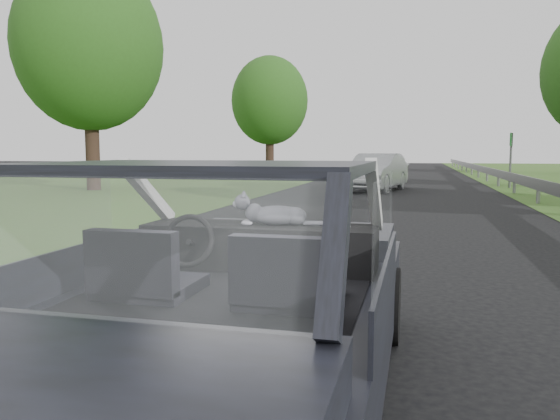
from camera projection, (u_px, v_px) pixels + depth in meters
The scene contains 11 objects.
ground at pixel (231, 405), 3.23m from camera, with size 140.00×140.00×0.00m, color black.
subject_car at pixel (230, 286), 3.15m from camera, with size 1.80×4.00×1.45m, color black.
dashboard at pixel (260, 246), 3.74m from camera, with size 1.58×0.45×0.30m, color black.
driver_seat at pixel (142, 266), 2.95m from camera, with size 0.50×0.72×0.42m, color black.
passenger_seat at pixel (285, 274), 2.76m from camera, with size 0.50×0.72×0.42m, color black.
steering_wheel at pixel (188, 241), 3.55m from camera, with size 0.36×0.36×0.04m, color black.
cat at pixel (277, 214), 3.69m from camera, with size 0.52×0.16×0.23m, color gray.
other_car at pixel (376, 172), 20.87m from camera, with size 1.71×4.33×1.42m, color silver.
highway_sign at pixel (511, 161), 22.32m from camera, with size 0.09×0.90×2.25m, color #11631D.
tree_5 at pixel (90, 80), 20.74m from camera, with size 5.56×5.56×8.42m, color #29571A, non-canonical shape.
tree_6 at pixel (270, 118), 33.13m from camera, with size 4.64×4.64×7.02m, color #29571A, non-canonical shape.
Camera 1 is at (1.04, -2.92, 1.50)m, focal length 35.00 mm.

